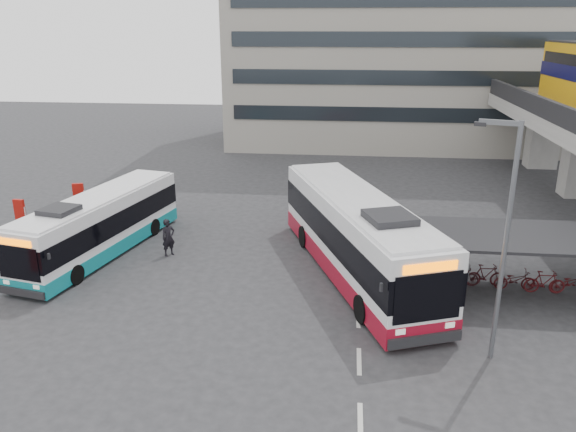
# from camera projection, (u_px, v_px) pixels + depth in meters

# --- Properties ---
(ground) EXTENTS (120.00, 120.00, 0.00)m
(ground) POSITION_uv_depth(u_px,v_px,m) (293.00, 314.00, 21.76)
(ground) COLOR #28282B
(ground) RESTS_ON ground
(bike_shelter) EXTENTS (10.00, 4.00, 2.54)m
(bike_shelter) POSITION_uv_depth(u_px,v_px,m) (503.00, 262.00, 23.30)
(bike_shelter) COLOR #595B60
(bike_shelter) RESTS_ON ground
(office_block) EXTENTS (30.00, 15.00, 25.00)m
(office_block) POSITION_uv_depth(u_px,v_px,m) (399.00, 4.00, 51.03)
(office_block) COLOR gray
(office_block) RESTS_ON ground
(road_markings) EXTENTS (0.15, 7.60, 0.01)m
(road_markings) POSITION_uv_depth(u_px,v_px,m) (359.00, 361.00, 18.68)
(road_markings) COLOR beige
(road_markings) RESTS_ON ground
(bus_main) EXTENTS (7.31, 13.33, 3.90)m
(bus_main) POSITION_uv_depth(u_px,v_px,m) (356.00, 236.00, 24.75)
(bus_main) COLOR white
(bus_main) RESTS_ON ground
(bus_teal) EXTENTS (4.48, 10.94, 3.16)m
(bus_teal) POSITION_uv_depth(u_px,v_px,m) (100.00, 225.00, 27.18)
(bus_teal) COLOR white
(bus_teal) RESTS_ON ground
(pedestrian) EXTENTS (0.79, 0.79, 1.84)m
(pedestrian) POSITION_uv_depth(u_px,v_px,m) (168.00, 237.00, 27.08)
(pedestrian) COLOR black
(pedestrian) RESTS_ON ground
(lamp_post) EXTENTS (1.37, 0.55, 7.98)m
(lamp_post) POSITION_uv_depth(u_px,v_px,m) (504.00, 230.00, 17.53)
(lamp_post) COLOR #595B60
(lamp_post) RESTS_ON ground
(sign_totem_mid) EXTENTS (0.57, 0.21, 2.63)m
(sign_totem_mid) POSITION_uv_depth(u_px,v_px,m) (22.00, 224.00, 27.58)
(sign_totem_mid) COLOR #9A0F09
(sign_totem_mid) RESTS_ON ground
(sign_totem_north) EXTENTS (0.60, 0.30, 2.78)m
(sign_totem_north) POSITION_uv_depth(u_px,v_px,m) (80.00, 208.00, 29.81)
(sign_totem_north) COLOR #9A0F09
(sign_totem_north) RESTS_ON ground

